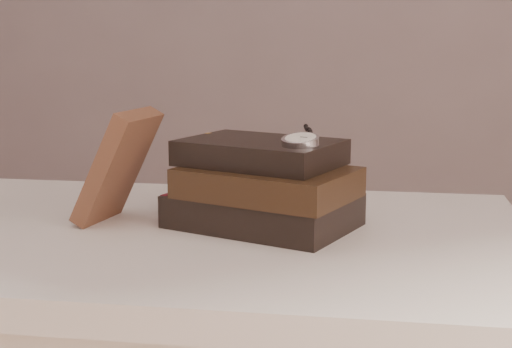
# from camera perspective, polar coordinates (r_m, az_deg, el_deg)

# --- Properties ---
(table) EXTENTS (1.00, 0.60, 0.75)m
(table) POSITION_cam_1_polar(r_m,az_deg,el_deg) (1.10, -6.53, -8.71)
(table) COLOR silver
(table) RESTS_ON ground
(book_stack) EXTENTS (0.29, 0.25, 0.12)m
(book_stack) POSITION_cam_1_polar(r_m,az_deg,el_deg) (1.06, 0.60, -0.98)
(book_stack) COLOR black
(book_stack) RESTS_ON table
(journal) EXTENTS (0.12, 0.12, 0.16)m
(journal) POSITION_cam_1_polar(r_m,az_deg,el_deg) (1.10, -10.37, 0.57)
(journal) COLOR #45271A
(journal) RESTS_ON table
(pocket_watch) EXTENTS (0.07, 0.16, 0.02)m
(pocket_watch) POSITION_cam_1_polar(r_m,az_deg,el_deg) (1.01, 3.40, 2.61)
(pocket_watch) COLOR silver
(pocket_watch) RESTS_ON book_stack
(eyeglasses) EXTENTS (0.14, 0.15, 0.05)m
(eyeglasses) POSITION_cam_1_polar(r_m,az_deg,el_deg) (1.17, -1.09, 0.76)
(eyeglasses) COLOR silver
(eyeglasses) RESTS_ON book_stack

